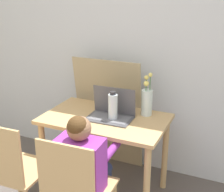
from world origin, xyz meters
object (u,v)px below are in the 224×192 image
Objects in this scene: chair_spare at (14,171)px; laptop at (111,111)px; flower_vase at (147,101)px; chair_occupied at (76,192)px; person_seated at (84,163)px; water_bottle at (113,107)px.

laptop is at bearing -128.99° from chair_spare.
laptop is 1.02× the size of flower_vase.
chair_occupied is 0.19m from person_seated.
chair_occupied is 2.34× the size of laptop.
water_bottle is (-0.21, -0.20, -0.01)m from flower_vase.
laptop is (0.48, 0.64, 0.31)m from chair_spare.
person_seated reaches higher than water_bottle.
laptop is at bearing -87.48° from person_seated.
water_bottle is at bearing -132.37° from chair_spare.
laptop is (-0.05, 0.67, 0.31)m from chair_occupied.
chair_spare is at bearing -130.29° from water_bottle.
person_seated is 0.57m from laptop.
water_bottle is at bearing -90.37° from chair_occupied.
flower_vase is at bearing 32.27° from laptop.
flower_vase is at bearing -133.98° from chair_spare.
laptop reaches higher than chair_spare.
person_seated reaches higher than laptop.
flower_vase reaches higher than chair_occupied.
laptop reaches higher than water_bottle.
person_seated is 0.55m from water_bottle.
person_seated is 0.77m from flower_vase.
chair_spare is 2.39× the size of flower_vase.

